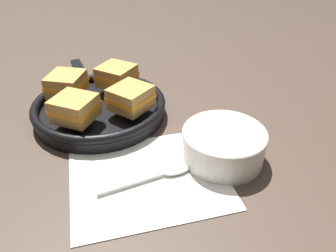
{
  "coord_description": "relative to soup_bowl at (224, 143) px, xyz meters",
  "views": [
    {
      "loc": [
        -0.22,
        -0.43,
        0.39
      ],
      "look_at": [
        0.0,
        0.05,
        0.03
      ],
      "focal_mm": 35.0,
      "sensor_mm": 36.0,
      "label": 1
    }
  ],
  "objects": [
    {
      "name": "napkin",
      "position": [
        -0.14,
        0.01,
        -0.03
      ],
      "size": [
        0.3,
        0.27,
        0.0
      ],
      "color": "white",
      "rests_on": "ground_plane"
    },
    {
      "name": "soup_bowl",
      "position": [
        0.0,
        0.0,
        0.0
      ],
      "size": [
        0.15,
        0.15,
        0.06
      ],
      "color": "silver",
      "rests_on": "ground_plane"
    },
    {
      "name": "sandwich_far_left",
      "position": [
        -0.22,
        0.3,
        0.03
      ],
      "size": [
        0.11,
        0.11,
        0.05
      ],
      "rotation": [
        0.0,
        0.0,
        10.37
      ],
      "color": "#C18E47",
      "rests_on": "skillet"
    },
    {
      "name": "skillet",
      "position": [
        -0.16,
        0.24,
        -0.01
      ],
      "size": [
        0.29,
        0.41,
        0.04
      ],
      "color": "black",
      "rests_on": "ground_plane"
    },
    {
      "name": "ground_plane",
      "position": [
        -0.07,
        0.05,
        -0.04
      ],
      "size": [
        4.0,
        4.0,
        0.0
      ],
      "primitive_type": "plane",
      "color": "#47382D"
    },
    {
      "name": "spoon",
      "position": [
        -0.12,
        0.0,
        -0.03
      ],
      "size": [
        0.17,
        0.03,
        0.01
      ],
      "rotation": [
        0.0,
        0.0,
        -0.01
      ],
      "color": "silver",
      "rests_on": "napkin"
    },
    {
      "name": "sandwich_near_right",
      "position": [
        -0.1,
        0.3,
        0.03
      ],
      "size": [
        0.11,
        0.11,
        0.05
      ],
      "rotation": [
        0.0,
        0.0,
        8.49
      ],
      "color": "#C18E47",
      "rests_on": "skillet"
    },
    {
      "name": "sandwich_far_right",
      "position": [
        -0.22,
        0.19,
        0.03
      ],
      "size": [
        0.11,
        0.11,
        0.05
      ],
      "rotation": [
        0.0,
        0.0,
        11.75
      ],
      "color": "#C18E47",
      "rests_on": "skillet"
    },
    {
      "name": "sandwich_near_left",
      "position": [
        -0.11,
        0.18,
        0.03
      ],
      "size": [
        0.1,
        0.1,
        0.05
      ],
      "rotation": [
        0.0,
        0.0,
        6.8
      ],
      "color": "#C18E47",
      "rests_on": "skillet"
    }
  ]
}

